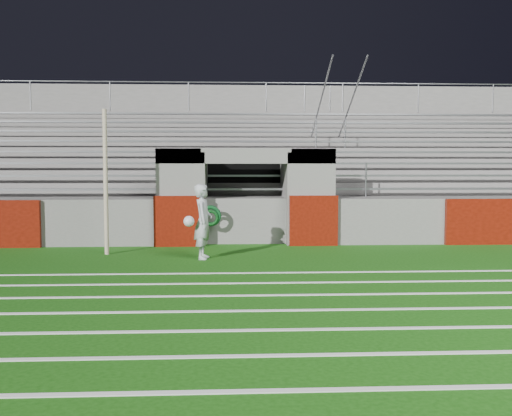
{
  "coord_description": "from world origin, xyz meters",
  "views": [
    {
      "loc": [
        -0.48,
        -12.16,
        2.08
      ],
      "look_at": [
        0.2,
        1.8,
        1.1
      ],
      "focal_mm": 40.0,
      "sensor_mm": 36.0,
      "label": 1
    }
  ],
  "objects": [
    {
      "name": "ground",
      "position": [
        0.0,
        0.0,
        0.0
      ],
      "size": [
        90.0,
        90.0,
        0.0
      ],
      "primitive_type": "plane",
      "color": "#144A0C",
      "rests_on": "ground"
    },
    {
      "name": "field_post",
      "position": [
        -3.42,
        1.66,
        1.74
      ],
      "size": [
        0.11,
        0.11,
        3.49
      ],
      "primitive_type": "cylinder",
      "color": "#BEAA8D",
      "rests_on": "ground"
    },
    {
      "name": "goalkeeper_with_ball",
      "position": [
        -1.07,
        0.86,
        0.86
      ],
      "size": [
        0.65,
        0.71,
        1.72
      ],
      "color": "#B6BAC0",
      "rests_on": "ground"
    },
    {
      "name": "stadium_structure",
      "position": [
        0.0,
        7.97,
        1.49
      ],
      "size": [
        26.0,
        8.48,
        5.42
      ],
      "color": "#62605D",
      "rests_on": "ground"
    },
    {
      "name": "hose_coil",
      "position": [
        -0.95,
        2.93,
        0.8
      ],
      "size": [
        0.56,
        0.14,
        0.56
      ],
      "color": "#0C3E1A",
      "rests_on": "ground"
    },
    {
      "name": "field_markings",
      "position": [
        0.0,
        -5.0,
        0.01
      ],
      "size": [
        28.0,
        8.09,
        0.01
      ],
      "color": "white",
      "rests_on": "ground"
    }
  ]
}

